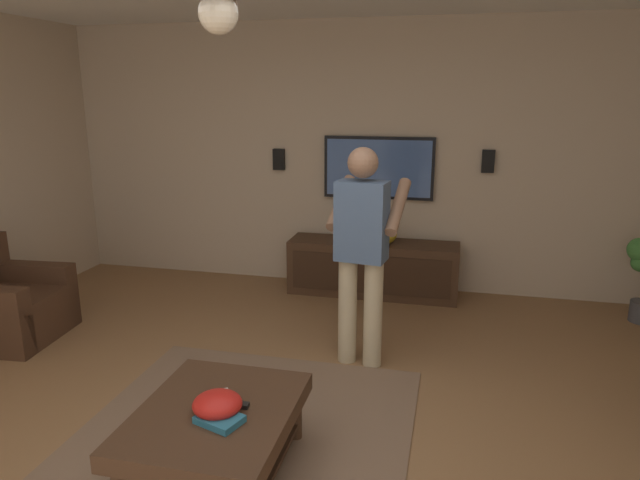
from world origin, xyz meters
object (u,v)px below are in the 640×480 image
object	(u,v)px
armchair	(3,306)
media_console	(373,268)
vase_round	(386,233)
wall_speaker_right	(279,159)
remote_white	(227,397)
coffee_table	(216,427)
person_standing	(362,244)
remote_black	(235,404)
bowl	(217,404)
wall_speaker_left	(488,161)
book	(219,419)
tv	(379,168)

from	to	relation	value
armchair	media_console	xyz separation A→B (m)	(1.78, -2.85, -0.00)
vase_round	wall_speaker_right	size ratio (longest dim) A/B	1.00
remote_white	coffee_table	bearing A→B (deg)	136.38
person_standing	wall_speaker_right	distance (m)	2.18
armchair	remote_black	xyz separation A→B (m)	(-1.21, -2.54, 0.13)
media_console	vase_round	world-z (taller)	vase_round
armchair	media_console	world-z (taller)	armchair
remote_white	wall_speaker_right	world-z (taller)	wall_speaker_right
bowl	remote_white	world-z (taller)	bowl
media_console	person_standing	bearing A→B (deg)	4.76
media_console	bowl	distance (m)	3.11
bowl	wall_speaker_left	world-z (taller)	wall_speaker_left
remote_black	book	world-z (taller)	book
vase_round	book	bearing A→B (deg)	171.82
coffee_table	remote_white	size ratio (longest dim) A/B	6.67
bowl	vase_round	world-z (taller)	vase_round
remote_white	vase_round	xyz separation A→B (m)	(2.89, -0.50, 0.25)
coffee_table	wall_speaker_right	world-z (taller)	wall_speaker_right
media_console	tv	xyz separation A→B (m)	(0.24, -0.00, 0.99)
vase_round	wall_speaker_left	xyz separation A→B (m)	(0.29, -0.94, 0.70)
wall_speaker_right	book	bearing A→B (deg)	-167.78
person_standing	tv	bearing A→B (deg)	11.71
armchair	vase_round	distance (m)	3.47
person_standing	bowl	distance (m)	1.70
book	wall_speaker_left	size ratio (longest dim) A/B	1.00
media_console	bowl	bearing A→B (deg)	-6.66
coffee_table	vase_round	xyz separation A→B (m)	(3.01, -0.52, 0.36)
tv	wall_speaker_left	bearing A→B (deg)	90.71
tv	media_console	bearing A→B (deg)	-0.00
armchair	media_console	distance (m)	3.36
armchair	book	xyz separation A→B (m)	(-1.37, -2.53, 0.14)
wall_speaker_right	remote_white	bearing A→B (deg)	-167.89
bowl	wall_speaker_left	xyz separation A→B (m)	(3.34, -1.42, 0.90)
tv	wall_speaker_right	world-z (taller)	tv
remote_white	bowl	bearing A→B (deg)	151.54
vase_round	wall_speaker_left	size ratio (longest dim) A/B	1.00
armchair	tv	world-z (taller)	tv
person_standing	remote_white	xyz separation A→B (m)	(-1.40, 0.50, -0.52)
coffee_table	armchair	bearing A→B (deg)	62.80
book	wall_speaker_left	xyz separation A→B (m)	(3.41, -1.38, 0.94)
coffee_table	person_standing	world-z (taller)	person_standing
vase_round	wall_speaker_right	xyz separation A→B (m)	(0.29, 1.19, 0.66)
person_standing	book	world-z (taller)	person_standing
person_standing	vase_round	bearing A→B (deg)	7.60
coffee_table	wall_speaker_left	bearing A→B (deg)	-23.85
armchair	remote_white	size ratio (longest dim) A/B	5.84
remote_white	wall_speaker_right	bearing A→B (deg)	-22.10
vase_round	wall_speaker_left	bearing A→B (deg)	-72.66
media_console	person_standing	xyz separation A→B (m)	(-1.53, -0.13, 0.66)
media_console	tv	size ratio (longest dim) A/B	1.52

